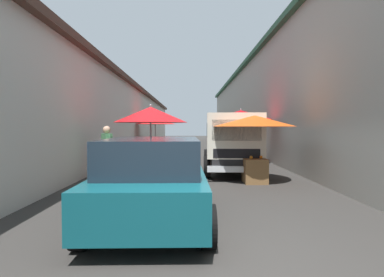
# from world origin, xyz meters

# --- Properties ---
(ground) EXTENTS (90.00, 90.00, 0.00)m
(ground) POSITION_xyz_m (13.50, 0.00, 0.00)
(ground) COLOR #33302D
(building_left_whitewash) EXTENTS (49.80, 7.50, 4.30)m
(building_left_whitewash) POSITION_xyz_m (15.75, 7.07, 2.16)
(building_left_whitewash) COLOR beige
(building_left_whitewash) RESTS_ON ground
(building_right_concrete) EXTENTS (49.80, 7.50, 5.96)m
(building_right_concrete) POSITION_xyz_m (15.75, -7.07, 2.99)
(building_right_concrete) COLOR #A39E93
(building_right_concrete) RESTS_ON ground
(fruit_stall_near_left) EXTENTS (2.80, 2.80, 2.47)m
(fruit_stall_near_left) POSITION_xyz_m (10.57, -2.04, 1.95)
(fruit_stall_near_left) COLOR #9E9EA3
(fruit_stall_near_left) RESTS_ON ground
(fruit_stall_near_right) EXTENTS (2.43, 2.43, 2.08)m
(fruit_stall_near_right) POSITION_xyz_m (5.96, -1.75, 1.61)
(fruit_stall_near_right) COLOR #9E9EA3
(fruit_stall_near_right) RESTS_ON ground
(fruit_stall_far_left) EXTENTS (2.66, 2.66, 2.29)m
(fruit_stall_far_left) POSITION_xyz_m (17.15, 2.41, 1.77)
(fruit_stall_far_left) COLOR #9E9EA3
(fruit_stall_far_left) RESTS_ON ground
(fruit_stall_mid_lane) EXTENTS (2.33, 2.33, 2.37)m
(fruit_stall_mid_lane) POSITION_xyz_m (6.64, 1.39, 1.79)
(fruit_stall_mid_lane) COLOR #9E9EA3
(fruit_stall_mid_lane) RESTS_ON ground
(hatchback_car) EXTENTS (3.94, 1.97, 1.45)m
(hatchback_car) POSITION_xyz_m (2.02, 0.80, 0.74)
(hatchback_car) COLOR #0F4C56
(hatchback_car) RESTS_ON ground
(delivery_truck) EXTENTS (5.00, 2.15, 2.08)m
(delivery_truck) POSITION_xyz_m (7.41, -1.29, 1.04)
(delivery_truck) COLOR black
(delivery_truck) RESTS_ON ground
(vendor_by_crates) EXTENTS (0.58, 0.42, 1.68)m
(vendor_by_crates) POSITION_xyz_m (6.17, 2.69, 0.98)
(vendor_by_crates) COLOR #665B4C
(vendor_by_crates) RESTS_ON ground
(parked_scooter) EXTENTS (1.69, 0.33, 1.14)m
(parked_scooter) POSITION_xyz_m (11.10, 2.21, 0.45)
(parked_scooter) COLOR black
(parked_scooter) RESTS_ON ground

